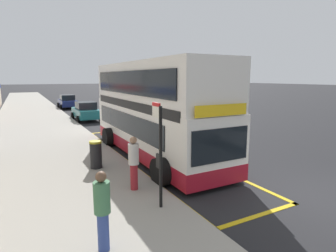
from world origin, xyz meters
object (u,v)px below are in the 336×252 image
object	(u,v)px
parked_car_teal_far	(86,111)
pedestrian_waiting_near_sign	(134,161)
parked_car_navy_distant	(67,102)
bus_stop_sign	(159,148)
litter_bin	(96,154)
double_decker_bus	(153,113)
pedestrian_further_back	(102,208)

from	to	relation	value
parked_car_teal_far	pedestrian_waiting_near_sign	xyz separation A→B (m)	(-1.96, -16.54, 0.29)
parked_car_teal_far	parked_car_navy_distant	bearing A→B (deg)	-89.96
bus_stop_sign	parked_car_navy_distant	distance (m)	28.97
parked_car_teal_far	bus_stop_sign	bearing A→B (deg)	84.87
parked_car_teal_far	litter_bin	xyz separation A→B (m)	(-2.51, -13.81, -0.10)
double_decker_bus	parked_car_navy_distant	bearing A→B (deg)	90.99
double_decker_bus	pedestrian_waiting_near_sign	xyz separation A→B (m)	(-2.44, -3.76, -0.97)
parked_car_teal_far	litter_bin	distance (m)	14.03
bus_stop_sign	litter_bin	xyz separation A→B (m)	(-0.76, 4.17, -1.13)
double_decker_bus	pedestrian_waiting_near_sign	bearing A→B (deg)	-123.00
bus_stop_sign	parked_car_navy_distant	xyz separation A→B (m)	(1.83, 28.90, -1.03)
pedestrian_further_back	litter_bin	distance (m)	5.56
litter_bin	pedestrian_further_back	bearing A→B (deg)	-102.24
pedestrian_waiting_near_sign	parked_car_teal_far	bearing A→B (deg)	83.25
litter_bin	double_decker_bus	bearing A→B (deg)	18.89
pedestrian_waiting_near_sign	litter_bin	xyz separation A→B (m)	(-0.55, 2.74, -0.40)
parked_car_navy_distant	pedestrian_further_back	bearing A→B (deg)	84.98
bus_stop_sign	parked_car_navy_distant	bearing A→B (deg)	86.38
pedestrian_waiting_near_sign	bus_stop_sign	bearing A→B (deg)	-81.85
litter_bin	bus_stop_sign	bearing A→B (deg)	-79.70
double_decker_bus	parked_car_navy_distant	xyz separation A→B (m)	(-0.41, 23.70, -1.26)
parked_car_teal_far	parked_car_navy_distant	size ratio (longest dim) A/B	1.00
parked_car_teal_far	litter_bin	world-z (taller)	parked_car_teal_far
double_decker_bus	parked_car_teal_far	size ratio (longest dim) A/B	2.41
double_decker_bus	bus_stop_sign	size ratio (longest dim) A/B	3.48
pedestrian_waiting_near_sign	pedestrian_further_back	xyz separation A→B (m)	(-1.73, -2.69, -0.01)
pedestrian_further_back	bus_stop_sign	bearing A→B (deg)	32.82
parked_car_teal_far	pedestrian_waiting_near_sign	size ratio (longest dim) A/B	2.40
double_decker_bus	bus_stop_sign	world-z (taller)	double_decker_bus
parked_car_teal_far	parked_car_navy_distant	world-z (taller)	same
parked_car_teal_far	pedestrian_further_back	xyz separation A→B (m)	(-3.69, -19.23, 0.28)
parked_car_navy_distant	pedestrian_further_back	size ratio (longest dim) A/B	2.43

